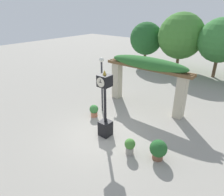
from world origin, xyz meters
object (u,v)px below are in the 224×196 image
object	(u,v)px
potted_plant_near_left	(94,110)
lamp_post	(102,77)
potted_plant_far_left	(158,149)
pedestal_clock	(105,109)
potted_plant_near_right	(130,146)

from	to	relation	value
potted_plant_near_left	lamp_post	distance (m)	1.92
potted_plant_far_left	lamp_post	size ratio (longest dim) A/B	0.27
pedestal_clock	potted_plant_near_left	world-z (taller)	pedestal_clock
potted_plant_near_right	potted_plant_far_left	world-z (taller)	potted_plant_far_left
potted_plant_near_left	lamp_post	world-z (taller)	lamp_post
potted_plant_near_right	potted_plant_far_left	distance (m)	1.17
pedestal_clock	potted_plant_near_left	size ratio (longest dim) A/B	4.60
potted_plant_near_left	potted_plant_far_left	xyz separation A→B (m)	(4.47, -0.89, 0.09)
lamp_post	pedestal_clock	bearing A→B (deg)	-44.91
potted_plant_near_right	lamp_post	xyz separation A→B (m)	(-3.52, 2.21, 1.69)
pedestal_clock	potted_plant_far_left	world-z (taller)	pedestal_clock
potted_plant_far_left	lamp_post	distance (m)	5.16
potted_plant_far_left	lamp_post	xyz separation A→B (m)	(-4.58, 1.74, 1.62)
potted_plant_near_right	lamp_post	size ratio (longest dim) A/B	0.23
pedestal_clock	potted_plant_near_left	bearing A→B (deg)	150.48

